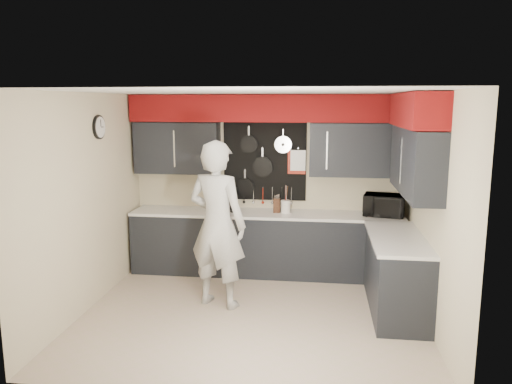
# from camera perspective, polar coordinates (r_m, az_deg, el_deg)

# --- Properties ---
(ground) EXTENTS (4.00, 4.00, 0.00)m
(ground) POSITION_cam_1_polar(r_m,az_deg,el_deg) (6.12, -0.41, -13.75)
(ground) COLOR #B7A18E
(ground) RESTS_ON ground
(back_wall_assembly) EXTENTS (4.00, 0.36, 2.60)m
(back_wall_assembly) POSITION_cam_1_polar(r_m,az_deg,el_deg) (7.19, 1.38, 6.43)
(back_wall_assembly) COLOR beige
(back_wall_assembly) RESTS_ON ground
(right_wall_assembly) EXTENTS (0.36, 3.50, 2.60)m
(right_wall_assembly) POSITION_cam_1_polar(r_m,az_deg,el_deg) (5.93, 18.03, 4.47)
(right_wall_assembly) COLOR beige
(right_wall_assembly) RESTS_ON ground
(left_wall_assembly) EXTENTS (0.05, 3.50, 2.60)m
(left_wall_assembly) POSITION_cam_1_polar(r_m,az_deg,el_deg) (6.30, -18.68, -0.84)
(left_wall_assembly) COLOR beige
(left_wall_assembly) RESTS_ON ground
(base_cabinets) EXTENTS (3.95, 2.20, 0.92)m
(base_cabinets) POSITION_cam_1_polar(r_m,az_deg,el_deg) (6.97, 4.88, -6.72)
(base_cabinets) COLOR black
(base_cabinets) RESTS_ON ground
(microwave) EXTENTS (0.61, 0.47, 0.30)m
(microwave) POSITION_cam_1_polar(r_m,az_deg,el_deg) (7.17, 14.42, -1.47)
(microwave) COLOR black
(microwave) RESTS_ON base_cabinets
(knife_block) EXTENTS (0.10, 0.10, 0.20)m
(knife_block) POSITION_cam_1_polar(r_m,az_deg,el_deg) (7.18, 2.40, -1.55)
(knife_block) COLOR black
(knife_block) RESTS_ON base_cabinets
(utensil_crock) EXTENTS (0.14, 0.14, 0.18)m
(utensil_crock) POSITION_cam_1_polar(r_m,az_deg,el_deg) (7.18, 3.40, -1.66)
(utensil_crock) COLOR white
(utensil_crock) RESTS_ON base_cabinets
(coffee_maker) EXTENTS (0.20, 0.24, 0.34)m
(coffee_maker) POSITION_cam_1_polar(r_m,az_deg,el_deg) (7.28, -2.98, -0.81)
(coffee_maker) COLOR black
(coffee_maker) RESTS_ON base_cabinets
(person) EXTENTS (0.86, 0.70, 2.05)m
(person) POSITION_cam_1_polar(r_m,az_deg,el_deg) (6.07, -4.45, -3.74)
(person) COLOR beige
(person) RESTS_ON ground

